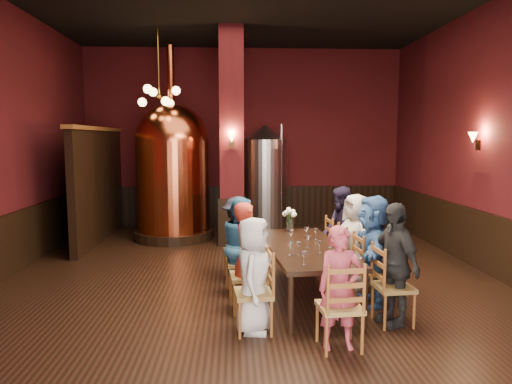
{
  "coord_description": "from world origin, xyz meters",
  "views": [
    {
      "loc": [
        -0.26,
        -6.8,
        2.23
      ],
      "look_at": [
        0.08,
        0.2,
        1.41
      ],
      "focal_mm": 32.0,
      "sensor_mm": 36.0,
      "label": 1
    }
  ],
  "objects_px": {
    "steel_vessel": "(265,179)",
    "rose_vase": "(290,216)",
    "person_1": "(247,257)",
    "person_2": "(242,245)",
    "copper_kettle": "(173,170)",
    "dining_table": "(305,250)",
    "person_0": "(253,275)"
  },
  "relations": [
    {
      "from": "person_1",
      "to": "person_2",
      "type": "relative_size",
      "value": 1.01
    },
    {
      "from": "dining_table",
      "to": "person_0",
      "type": "height_order",
      "value": "person_0"
    },
    {
      "from": "person_0",
      "to": "copper_kettle",
      "type": "distance_m",
      "value": 5.4
    },
    {
      "from": "person_0",
      "to": "person_1",
      "type": "relative_size",
      "value": 0.94
    },
    {
      "from": "person_1",
      "to": "steel_vessel",
      "type": "xyz_separation_m",
      "value": [
        0.58,
        5.09,
        0.57
      ]
    },
    {
      "from": "steel_vessel",
      "to": "rose_vase",
      "type": "bearing_deg",
      "value": -87.66
    },
    {
      "from": "dining_table",
      "to": "person_0",
      "type": "xyz_separation_m",
      "value": [
        -0.76,
        -1.07,
        -0.02
      ]
    },
    {
      "from": "person_2",
      "to": "steel_vessel",
      "type": "height_order",
      "value": "steel_vessel"
    },
    {
      "from": "person_0",
      "to": "person_1",
      "type": "xyz_separation_m",
      "value": [
        -0.06,
        0.67,
        0.04
      ]
    },
    {
      "from": "dining_table",
      "to": "rose_vase",
      "type": "xyz_separation_m",
      "value": [
        -0.09,
        1.0,
        0.32
      ]
    },
    {
      "from": "steel_vessel",
      "to": "rose_vase",
      "type": "height_order",
      "value": "steel_vessel"
    },
    {
      "from": "person_2",
      "to": "copper_kettle",
      "type": "distance_m",
      "value": 4.13
    },
    {
      "from": "steel_vessel",
      "to": "person_1",
      "type": "bearing_deg",
      "value": -96.49
    },
    {
      "from": "steel_vessel",
      "to": "person_0",
      "type": "bearing_deg",
      "value": -95.17
    },
    {
      "from": "person_2",
      "to": "copper_kettle",
      "type": "height_order",
      "value": "copper_kettle"
    },
    {
      "from": "copper_kettle",
      "to": "steel_vessel",
      "type": "relative_size",
      "value": 1.65
    },
    {
      "from": "person_0",
      "to": "person_1",
      "type": "distance_m",
      "value": 0.67
    },
    {
      "from": "person_1",
      "to": "rose_vase",
      "type": "distance_m",
      "value": 1.6
    },
    {
      "from": "person_0",
      "to": "copper_kettle",
      "type": "xyz_separation_m",
      "value": [
        -1.58,
        5.09,
        0.87
      ]
    },
    {
      "from": "dining_table",
      "to": "person_2",
      "type": "distance_m",
      "value": 0.91
    },
    {
      "from": "dining_table",
      "to": "steel_vessel",
      "type": "bearing_deg",
      "value": 87.98
    },
    {
      "from": "person_1",
      "to": "rose_vase",
      "type": "xyz_separation_m",
      "value": [
        0.73,
        1.4,
        0.29
      ]
    },
    {
      "from": "copper_kettle",
      "to": "steel_vessel",
      "type": "distance_m",
      "value": 2.22
    },
    {
      "from": "person_0",
      "to": "rose_vase",
      "type": "distance_m",
      "value": 2.2
    },
    {
      "from": "person_0",
      "to": "person_2",
      "type": "height_order",
      "value": "person_2"
    },
    {
      "from": "person_1",
      "to": "dining_table",
      "type": "bearing_deg",
      "value": -63.59
    },
    {
      "from": "dining_table",
      "to": "person_0",
      "type": "distance_m",
      "value": 1.31
    },
    {
      "from": "person_1",
      "to": "person_2",
      "type": "bearing_deg",
      "value": 5.19
    },
    {
      "from": "copper_kettle",
      "to": "rose_vase",
      "type": "height_order",
      "value": "copper_kettle"
    },
    {
      "from": "dining_table",
      "to": "rose_vase",
      "type": "relative_size",
      "value": 6.37
    },
    {
      "from": "person_0",
      "to": "steel_vessel",
      "type": "relative_size",
      "value": 0.52
    },
    {
      "from": "dining_table",
      "to": "person_0",
      "type": "relative_size",
      "value": 1.85
    }
  ]
}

